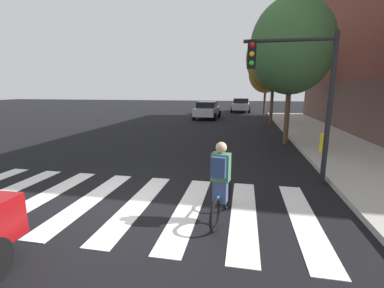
{
  "coord_description": "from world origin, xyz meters",
  "views": [
    {
      "loc": [
        3.02,
        -5.57,
        2.69
      ],
      "look_at": [
        1.57,
        1.81,
        1.14
      ],
      "focal_mm": 24.9,
      "sensor_mm": 36.0,
      "label": 1
    }
  ],
  "objects": [
    {
      "name": "street_tree_near",
      "position": [
        5.1,
        8.27,
        4.67
      ],
      "size": [
        3.88,
        3.88,
        6.91
      ],
      "color": "#4C3823",
      "rests_on": "ground"
    },
    {
      "name": "cyclist",
      "position": [
        2.61,
        -0.45,
        0.84
      ],
      "size": [
        0.39,
        1.7,
        1.69
      ],
      "color": "black",
      "rests_on": "ground"
    },
    {
      "name": "fire_hydrant",
      "position": [
        6.24,
        6.08,
        0.53
      ],
      "size": [
        0.33,
        0.22,
        0.78
      ],
      "color": "gold",
      "rests_on": "sidewalk"
    },
    {
      "name": "crosswalk_stripes",
      "position": [
        -0.03,
        0.0,
        0.01
      ],
      "size": [
        9.29,
        3.78,
        0.01
      ],
      "color": "silver",
      "rests_on": "ground"
    },
    {
      "name": "street_tree_far",
      "position": [
        5.15,
        24.87,
        4.42
      ],
      "size": [
        3.68,
        3.68,
        6.55
      ],
      "color": "#4C3823",
      "rests_on": "ground"
    },
    {
      "name": "ground_plane",
      "position": [
        0.0,
        0.0,
        0.0
      ],
      "size": [
        120.0,
        120.0,
        0.0
      ],
      "primitive_type": "plane",
      "color": "black"
    },
    {
      "name": "street_tree_mid",
      "position": [
        5.06,
        15.97,
        5.0
      ],
      "size": [
        4.16,
        4.16,
        7.41
      ],
      "color": "#4C3823",
      "rests_on": "ground"
    },
    {
      "name": "sedan_far",
      "position": [
        2.59,
        27.58,
        0.85
      ],
      "size": [
        2.31,
        4.8,
        1.65
      ],
      "color": "#B7B7BC",
      "rests_on": "ground"
    },
    {
      "name": "traffic_light_near",
      "position": [
        4.49,
        2.39,
        2.86
      ],
      "size": [
        2.47,
        0.28,
        4.2
      ],
      "color": "black",
      "rests_on": "ground"
    },
    {
      "name": "sedan_mid",
      "position": [
        -0.4,
        19.25,
        0.81
      ],
      "size": [
        2.3,
        4.64,
        1.58
      ],
      "color": "#B7B7BC",
      "rests_on": "ground"
    }
  ]
}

